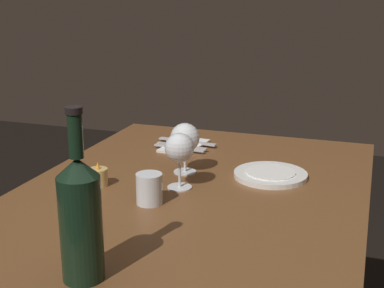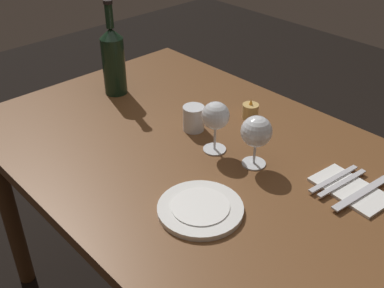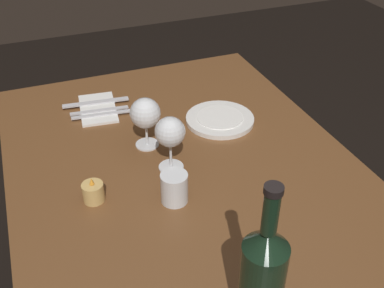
{
  "view_description": "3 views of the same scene",
  "coord_description": "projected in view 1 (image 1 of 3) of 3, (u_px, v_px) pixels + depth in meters",
  "views": [
    {
      "loc": [
        -1.23,
        -0.44,
        1.26
      ],
      "look_at": [
        0.04,
        -0.0,
        0.87
      ],
      "focal_mm": 50.73,
      "sensor_mm": 36.0,
      "label": 1
    },
    {
      "loc": [
        0.82,
        -0.77,
        1.48
      ],
      "look_at": [
        0.04,
        -0.05,
        0.79
      ],
      "focal_mm": 43.72,
      "sensor_mm": 36.0,
      "label": 2
    },
    {
      "loc": [
        -0.88,
        0.33,
        1.49
      ],
      "look_at": [
        0.03,
        -0.02,
        0.82
      ],
      "focal_mm": 43.46,
      "sensor_mm": 36.0,
      "label": 3
    }
  ],
  "objects": [
    {
      "name": "dining_table",
      "position": [
        186.0,
        228.0,
        1.42
      ],
      "size": [
        1.3,
        0.9,
        0.74
      ],
      "color": "brown",
      "rests_on": "ground"
    },
    {
      "name": "wine_bottle",
      "position": [
        80.0,
        216.0,
        0.97
      ],
      "size": [
        0.08,
        0.08,
        0.32
      ],
      "color": "black",
      "rests_on": "dining_table"
    },
    {
      "name": "fork_outer",
      "position": [
        179.0,
        148.0,
        1.77
      ],
      "size": [
        0.03,
        0.18,
        0.0
      ],
      "color": "silver",
      "rests_on": "folded_napkin"
    },
    {
      "name": "fork_inner",
      "position": [
        182.0,
        146.0,
        1.8
      ],
      "size": [
        0.03,
        0.18,
        0.0
      ],
      "color": "silver",
      "rests_on": "folded_napkin"
    },
    {
      "name": "folded_napkin",
      "position": [
        184.0,
        146.0,
        1.82
      ],
      "size": [
        0.2,
        0.13,
        0.01
      ],
      "color": "white",
      "rests_on": "dining_table"
    },
    {
      "name": "water_tumbler",
      "position": [
        149.0,
        190.0,
        1.34
      ],
      "size": [
        0.07,
        0.07,
        0.08
      ],
      "color": "white",
      "rests_on": "dining_table"
    },
    {
      "name": "table_knife",
      "position": [
        187.0,
        142.0,
        1.85
      ],
      "size": [
        0.04,
        0.21,
        0.0
      ],
      "color": "silver",
      "rests_on": "folded_napkin"
    },
    {
      "name": "wine_glass_right",
      "position": [
        179.0,
        149.0,
        1.42
      ],
      "size": [
        0.08,
        0.08,
        0.15
      ],
      "color": "white",
      "rests_on": "dining_table"
    },
    {
      "name": "wine_glass_left",
      "position": [
        185.0,
        139.0,
        1.54
      ],
      "size": [
        0.08,
        0.08,
        0.15
      ],
      "color": "white",
      "rests_on": "dining_table"
    },
    {
      "name": "votive_candle",
      "position": [
        98.0,
        177.0,
        1.46
      ],
      "size": [
        0.05,
        0.05,
        0.07
      ],
      "color": "#DBB266",
      "rests_on": "dining_table"
    },
    {
      "name": "dinner_plate",
      "position": [
        270.0,
        174.0,
        1.53
      ],
      "size": [
        0.21,
        0.21,
        0.02
      ],
      "color": "white",
      "rests_on": "dining_table"
    }
  ]
}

